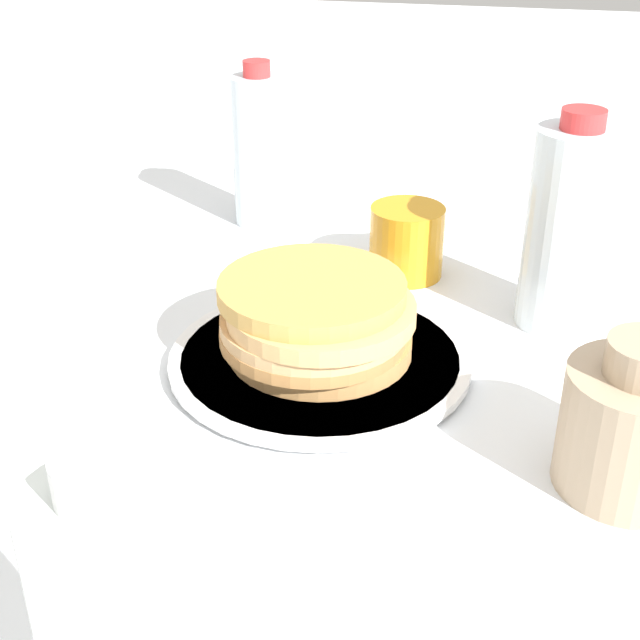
# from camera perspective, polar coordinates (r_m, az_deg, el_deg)

# --- Properties ---
(ground_plane) EXTENTS (4.00, 4.00, 0.00)m
(ground_plane) POSITION_cam_1_polar(r_m,az_deg,el_deg) (0.76, 1.63, -4.36)
(ground_plane) COLOR white
(plate) EXTENTS (0.27, 0.27, 0.01)m
(plate) POSITION_cam_1_polar(r_m,az_deg,el_deg) (0.79, 0.00, -2.55)
(plate) COLOR white
(plate) RESTS_ON ground_plane
(pancake_stack) EXTENTS (0.17, 0.17, 0.07)m
(pancake_stack) POSITION_cam_1_polar(r_m,az_deg,el_deg) (0.77, -0.24, 0.02)
(pancake_stack) COLOR tan
(pancake_stack) RESTS_ON plate
(juice_glass) EXTENTS (0.08, 0.08, 0.08)m
(juice_glass) POSITION_cam_1_polar(r_m,az_deg,el_deg) (0.95, 5.56, 5.02)
(juice_glass) COLOR orange
(juice_glass) RESTS_ON ground_plane
(cream_jug) EXTENTS (0.10, 0.10, 0.12)m
(cream_jug) POSITION_cam_1_polar(r_m,az_deg,el_deg) (0.67, 19.49, -6.37)
(cream_jug) COLOR tan
(cream_jug) RESTS_ON ground_plane
(water_bottle_near) EXTENTS (0.06, 0.06, 0.19)m
(water_bottle_near) POSITION_cam_1_polar(r_m,az_deg,el_deg) (1.07, -3.91, 10.81)
(water_bottle_near) COLOR silver
(water_bottle_near) RESTS_ON ground_plane
(water_bottle_far) EXTENTS (0.08, 0.08, 0.21)m
(water_bottle_far) POSITION_cam_1_polar(r_m,az_deg,el_deg) (0.85, 15.58, 5.67)
(water_bottle_far) COLOR silver
(water_bottle_far) RESTS_ON ground_plane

